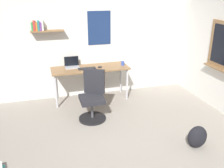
% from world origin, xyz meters
% --- Properties ---
extents(ground_plane, '(5.20, 5.20, 0.00)m').
position_xyz_m(ground_plane, '(0.00, 0.00, 0.00)').
color(ground_plane, gray).
rests_on(ground_plane, ground).
extents(wall_back, '(5.00, 0.30, 2.60)m').
position_xyz_m(wall_back, '(-0.01, 2.45, 1.30)').
color(wall_back, silver).
rests_on(wall_back, ground).
extents(desk, '(1.68, 0.59, 0.75)m').
position_xyz_m(desk, '(-0.01, 2.08, 0.68)').
color(desk, olive).
rests_on(desk, ground).
extents(office_chair, '(0.55, 0.56, 0.95)m').
position_xyz_m(office_chair, '(-0.15, 1.19, 0.41)').
color(office_chair, black).
rests_on(office_chair, ground).
extents(laptop, '(0.31, 0.21, 0.23)m').
position_xyz_m(laptop, '(-0.39, 2.22, 0.81)').
color(laptop, '#ADAFB5').
rests_on(laptop, desk).
extents(keyboard, '(0.37, 0.13, 0.02)m').
position_xyz_m(keyboard, '(-0.09, 2.00, 0.76)').
color(keyboard, black).
rests_on(keyboard, desk).
extents(computer_mouse, '(0.10, 0.06, 0.03)m').
position_xyz_m(computer_mouse, '(0.19, 2.00, 0.77)').
color(computer_mouse, '#262628').
rests_on(computer_mouse, desk).
extents(coffee_mug, '(0.08, 0.08, 0.09)m').
position_xyz_m(coffee_mug, '(0.74, 2.05, 0.80)').
color(coffee_mug, '#334CA5').
rests_on(coffee_mug, desk).
extents(backpack, '(0.32, 0.22, 0.37)m').
position_xyz_m(backpack, '(1.22, -0.22, 0.19)').
color(backpack, black).
rests_on(backpack, ground).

